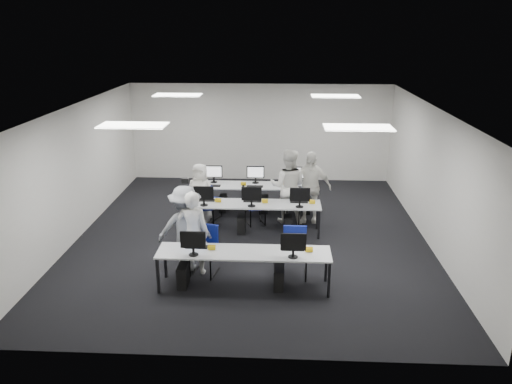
{
  "coord_description": "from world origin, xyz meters",
  "views": [
    {
      "loc": [
        0.65,
        -10.71,
        4.71
      ],
      "look_at": [
        0.09,
        0.24,
        1.0
      ],
      "focal_mm": 35.0,
      "sensor_mm": 36.0,
      "label": 1
    }
  ],
  "objects_px": {
    "chair_2": "(206,213)",
    "desk_front": "(244,254)",
    "chair_1": "(295,261)",
    "chair_5": "(209,207)",
    "student_2": "(200,193)",
    "desk_mid": "(252,205)",
    "chair_4": "(295,212)",
    "photographer": "(186,228)",
    "student_3": "(310,187)",
    "chair_7": "(294,210)",
    "student_1": "(288,186)",
    "chair_0": "(205,259)",
    "student_0": "(193,233)",
    "chair_6": "(253,209)",
    "chair_3": "(255,213)"
  },
  "relations": [
    {
      "from": "desk_front",
      "to": "chair_7",
      "type": "height_order",
      "value": "chair_7"
    },
    {
      "from": "chair_5",
      "to": "chair_6",
      "type": "distance_m",
      "value": 1.11
    },
    {
      "from": "desk_front",
      "to": "student_3",
      "type": "height_order",
      "value": "student_3"
    },
    {
      "from": "chair_3",
      "to": "chair_7",
      "type": "bearing_deg",
      "value": -7.51
    },
    {
      "from": "desk_mid",
      "to": "student_2",
      "type": "relative_size",
      "value": 2.16
    },
    {
      "from": "chair_3",
      "to": "student_1",
      "type": "bearing_deg",
      "value": -9.18
    },
    {
      "from": "chair_4",
      "to": "student_2",
      "type": "xyz_separation_m",
      "value": [
        -2.34,
        0.01,
        0.47
      ]
    },
    {
      "from": "desk_front",
      "to": "chair_2",
      "type": "xyz_separation_m",
      "value": [
        -1.18,
        3.1,
        -0.41
      ]
    },
    {
      "from": "chair_0",
      "to": "chair_5",
      "type": "relative_size",
      "value": 1.02
    },
    {
      "from": "photographer",
      "to": "chair_1",
      "type": "bearing_deg",
      "value": 174.52
    },
    {
      "from": "chair_7",
      "to": "student_1",
      "type": "height_order",
      "value": "student_1"
    },
    {
      "from": "desk_front",
      "to": "chair_7",
      "type": "xyz_separation_m",
      "value": [
        1.01,
        3.41,
        -0.4
      ]
    },
    {
      "from": "chair_6",
      "to": "student_0",
      "type": "height_order",
      "value": "student_0"
    },
    {
      "from": "chair_6",
      "to": "photographer",
      "type": "distance_m",
      "value": 3.07
    },
    {
      "from": "chair_0",
      "to": "photographer",
      "type": "bearing_deg",
      "value": 167.39
    },
    {
      "from": "chair_5",
      "to": "student_3",
      "type": "relative_size",
      "value": 0.53
    },
    {
      "from": "desk_front",
      "to": "chair_1",
      "type": "height_order",
      "value": "chair_1"
    },
    {
      "from": "chair_2",
      "to": "desk_front",
      "type": "bearing_deg",
      "value": -77.22
    },
    {
      "from": "chair_1",
      "to": "chair_2",
      "type": "relative_size",
      "value": 1.15
    },
    {
      "from": "chair_0",
      "to": "chair_5",
      "type": "bearing_deg",
      "value": 109.01
    },
    {
      "from": "chair_5",
      "to": "student_2",
      "type": "bearing_deg",
      "value": -111.86
    },
    {
      "from": "chair_1",
      "to": "chair_4",
      "type": "bearing_deg",
      "value": 88.84
    },
    {
      "from": "chair_0",
      "to": "student_1",
      "type": "xyz_separation_m",
      "value": [
        1.66,
        2.83,
        0.62
      ]
    },
    {
      "from": "desk_mid",
      "to": "chair_1",
      "type": "bearing_deg",
      "value": -65.5
    },
    {
      "from": "desk_front",
      "to": "student_3",
      "type": "relative_size",
      "value": 1.78
    },
    {
      "from": "chair_1",
      "to": "chair_7",
      "type": "height_order",
      "value": "chair_1"
    },
    {
      "from": "desk_front",
      "to": "chair_6",
      "type": "xyz_separation_m",
      "value": [
        -0.03,
        3.48,
        -0.41
      ]
    },
    {
      "from": "desk_mid",
      "to": "student_0",
      "type": "distance_m",
      "value": 2.31
    },
    {
      "from": "chair_2",
      "to": "student_2",
      "type": "bearing_deg",
      "value": 121.59
    },
    {
      "from": "chair_2",
      "to": "student_0",
      "type": "bearing_deg",
      "value": -94.67
    },
    {
      "from": "student_2",
      "to": "photographer",
      "type": "bearing_deg",
      "value": -75.43
    },
    {
      "from": "desk_mid",
      "to": "chair_7",
      "type": "xyz_separation_m",
      "value": [
        1.01,
        0.81,
        -0.4
      ]
    },
    {
      "from": "student_2",
      "to": "photographer",
      "type": "relative_size",
      "value": 0.85
    },
    {
      "from": "chair_4",
      "to": "desk_mid",
      "type": "bearing_deg",
      "value": -125.75
    },
    {
      "from": "desk_front",
      "to": "photographer",
      "type": "relative_size",
      "value": 1.83
    },
    {
      "from": "desk_front",
      "to": "chair_7",
      "type": "relative_size",
      "value": 3.62
    },
    {
      "from": "chair_7",
      "to": "photographer",
      "type": "bearing_deg",
      "value": -121.4
    },
    {
      "from": "student_0",
      "to": "student_1",
      "type": "bearing_deg",
      "value": -121.45
    },
    {
      "from": "chair_3",
      "to": "chair_2",
      "type": "bearing_deg",
      "value": 162.66
    },
    {
      "from": "chair_7",
      "to": "student_2",
      "type": "bearing_deg",
      "value": -168.67
    },
    {
      "from": "chair_0",
      "to": "photographer",
      "type": "distance_m",
      "value": 0.71
    },
    {
      "from": "chair_7",
      "to": "student_1",
      "type": "relative_size",
      "value": 0.48
    },
    {
      "from": "student_0",
      "to": "student_2",
      "type": "bearing_deg",
      "value": -81.75
    },
    {
      "from": "chair_7",
      "to": "chair_3",
      "type": "bearing_deg",
      "value": -158.75
    },
    {
      "from": "student_1",
      "to": "photographer",
      "type": "xyz_separation_m",
      "value": [
        -2.04,
        -2.65,
        -0.05
      ]
    },
    {
      "from": "student_0",
      "to": "student_2",
      "type": "relative_size",
      "value": 1.15
    },
    {
      "from": "chair_0",
      "to": "chair_2",
      "type": "relative_size",
      "value": 1.14
    },
    {
      "from": "student_1",
      "to": "student_3",
      "type": "bearing_deg",
      "value": -165.71
    },
    {
      "from": "photographer",
      "to": "desk_front",
      "type": "bearing_deg",
      "value": 149.37
    },
    {
      "from": "chair_2",
      "to": "desk_mid",
      "type": "bearing_deg",
      "value": -31.12
    }
  ]
}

